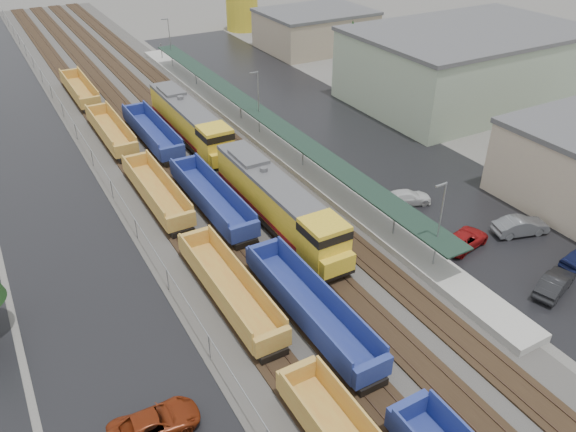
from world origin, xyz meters
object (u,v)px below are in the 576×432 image
parked_car_east_a (555,284)px  well_string_yellow (188,234)px  well_string_blue (310,308)px  storage_tank (242,13)px  parked_car_east_e (521,226)px  locomotive_lead (279,204)px  locomotive_trail (191,123)px  parked_car_east_c (407,198)px  parked_car_east_b (464,239)px  parked_car_west_c (155,423)px

parked_car_east_a → well_string_yellow: bearing=30.6°
well_string_blue → well_string_yellow: bearing=107.1°
well_string_blue → storage_tank: (32.64, 78.60, 1.89)m
storage_tank → parked_car_east_e: (-10.88, -78.19, -2.30)m
well_string_blue → parked_car_east_a: 18.79m
locomotive_lead → parked_car_east_a: locomotive_lead is taller
storage_tank → parked_car_east_a: 86.28m
locomotive_lead → locomotive_trail: (0.00, 21.00, 0.00)m
well_string_yellow → locomotive_trail: bearing=67.9°
parked_car_east_a → parked_car_east_c: size_ratio=0.99×
locomotive_trail → parked_car_east_b: 33.60m
locomotive_lead → well_string_blue: bearing=-108.8°
locomotive_lead → parked_car_east_b: bearing=-40.2°
well_string_blue → parked_car_east_a: bearing=-19.7°
storage_tank → parked_car_east_c: size_ratio=1.32×
locomotive_trail → well_string_yellow: bearing=-112.1°
locomotive_lead → parked_car_east_a: 22.72m
locomotive_trail → parked_car_east_e: size_ratio=4.20×
parked_car_west_c → parked_car_east_e: bearing=-81.8°
storage_tank → parked_car_west_c: 93.69m
locomotive_lead → parked_car_east_c: bearing=-10.7°
parked_car_east_a → locomotive_trail: bearing=1.7°
parked_car_west_c → parked_car_east_b: bearing=-78.5°
locomotive_trail → well_string_blue: locomotive_trail is taller
well_string_blue → storage_tank: storage_tank is taller
storage_tank → parked_car_east_b: storage_tank is taller
parked_car_east_a → parked_car_east_e: size_ratio=0.95×
well_string_blue → parked_car_east_a: (17.68, -6.34, -0.45)m
locomotive_lead → parked_car_east_c: size_ratio=4.36×
locomotive_lead → parked_car_east_c: locomotive_lead is taller
parked_car_east_c → parked_car_east_e: size_ratio=0.96×
parked_car_west_c → parked_car_east_e: (34.15, 3.93, 0.09)m
well_string_blue → parked_car_east_b: well_string_blue is taller
locomotive_lead → well_string_yellow: bearing=170.7°
parked_car_east_c → parked_car_east_e: bearing=-130.6°
parked_car_east_c → well_string_blue: bearing=138.8°
parked_car_east_a → parked_car_east_e: 7.88m
parked_car_east_e → parked_car_east_b: bearing=95.8°
well_string_yellow → well_string_blue: bearing=-72.9°
storage_tank → parked_car_east_a: size_ratio=1.34×
storage_tank → parked_car_east_c: 71.13m
well_string_blue → parked_car_east_c: size_ratio=18.16×
parked_car_east_c → parked_car_east_e: 10.34m
storage_tank → well_string_yellow: bearing=-119.2°
storage_tank → locomotive_lead: bearing=-113.2°
locomotive_lead → parked_car_east_b: size_ratio=4.18×
well_string_yellow → storage_tank: (36.64, 65.56, 1.92)m
locomotive_trail → well_string_blue: 32.99m
well_string_blue → storage_tank: 85.12m
parked_car_west_c → parked_car_east_c: size_ratio=1.10×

